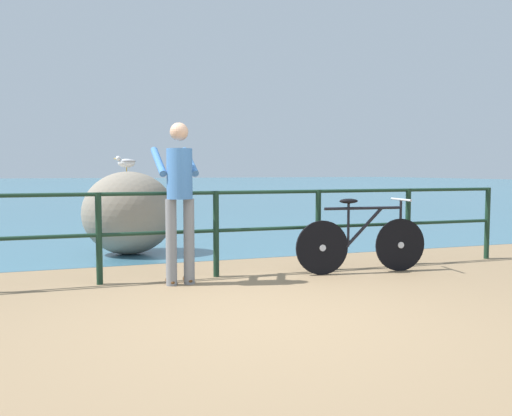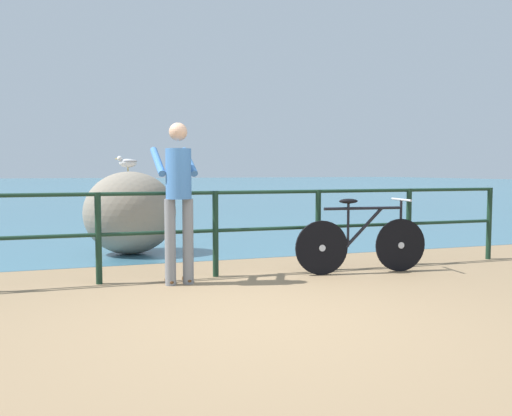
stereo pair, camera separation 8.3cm
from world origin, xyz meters
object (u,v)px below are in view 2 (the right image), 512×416
at_px(bicycle, 362,242).
at_px(breakwater_boulder_main, 130,213).
at_px(seagull, 128,162).
at_px(person_at_railing, 178,195).

distance_m(bicycle, breakwater_boulder_main, 3.55).
bearing_deg(breakwater_boulder_main, bicycle, -43.27).
xyz_separation_m(breakwater_boulder_main, seagull, (-0.02, 0.07, 0.76)).
height_order(breakwater_boulder_main, seagull, seagull).
distance_m(person_at_railing, seagull, 2.48).
bearing_deg(breakwater_boulder_main, seagull, 106.83).
bearing_deg(bicycle, person_at_railing, -176.62).
distance_m(person_at_railing, breakwater_boulder_main, 2.41).
xyz_separation_m(person_at_railing, seagull, (-0.35, 2.42, 0.39)).
distance_m(breakwater_boulder_main, seagull, 0.77).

